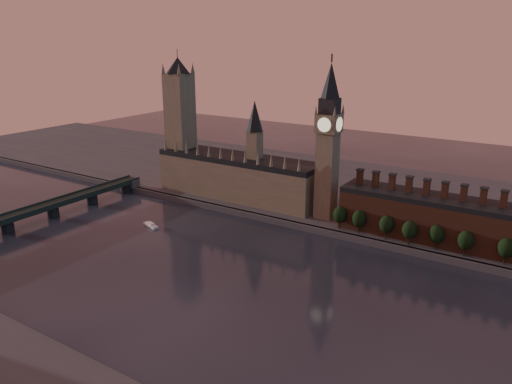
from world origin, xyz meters
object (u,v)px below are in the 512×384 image
at_px(big_ben, 328,140).
at_px(westminster_bridge, 27,215).
at_px(river_boat, 151,225).
at_px(victoria_tower, 180,119).

bearing_deg(big_ben, westminster_bridge, -145.67).
xyz_separation_m(big_ben, river_boat, (-94.40, -69.54, -55.80)).
xyz_separation_m(victoria_tower, westminster_bridge, (-35.00, -117.70, -51.65)).
bearing_deg(victoria_tower, westminster_bridge, -106.56).
height_order(big_ben, westminster_bridge, big_ben).
bearing_deg(westminster_bridge, victoria_tower, 73.44).
distance_m(westminster_bridge, river_boat, 82.99).
relative_size(victoria_tower, big_ben, 1.01).
bearing_deg(westminster_bridge, river_boat, 31.44).
height_order(westminster_bridge, river_boat, westminster_bridge).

